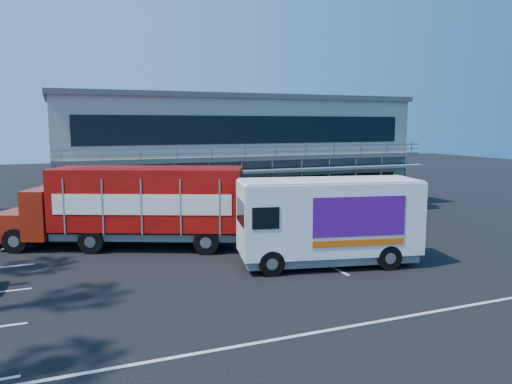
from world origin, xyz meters
name	(u,v)px	position (x,y,z in m)	size (l,w,h in m)	color
ground	(277,267)	(0.00, 0.00, 0.00)	(120.00, 120.00, 0.00)	black
building	(226,152)	(3.00, 14.94, 3.66)	(22.40, 12.00, 7.30)	#A0A89A
red_truck	(133,204)	(-4.68, 5.30, 1.99)	(10.81, 6.55, 3.61)	maroon
white_van	(328,220)	(1.99, -0.45, 1.80)	(7.30, 3.80, 3.40)	white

